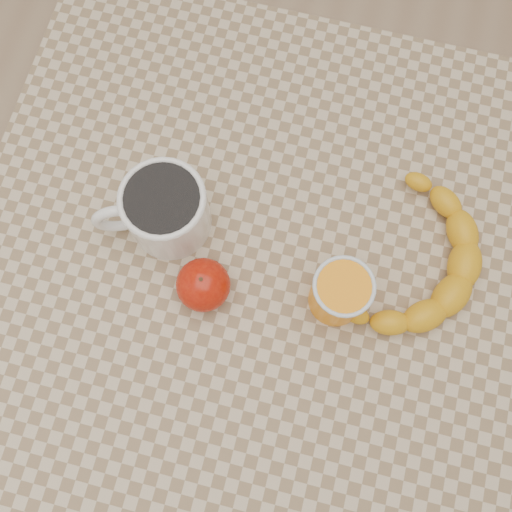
% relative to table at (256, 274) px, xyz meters
% --- Properties ---
extents(ground, '(3.00, 3.00, 0.00)m').
position_rel_table_xyz_m(ground, '(0.00, 0.00, -0.66)').
color(ground, tan).
rests_on(ground, ground).
extents(table, '(0.80, 0.80, 0.75)m').
position_rel_table_xyz_m(table, '(0.00, 0.00, 0.00)').
color(table, tan).
rests_on(table, ground).
extents(coffee_mug, '(0.17, 0.15, 0.09)m').
position_rel_table_xyz_m(coffee_mug, '(-0.13, 0.02, 0.14)').
color(coffee_mug, white).
rests_on(coffee_mug, table).
extents(orange_juice_glass, '(0.08, 0.08, 0.09)m').
position_rel_table_xyz_m(orange_juice_glass, '(0.12, -0.03, 0.13)').
color(orange_juice_glass, orange).
rests_on(orange_juice_glass, table).
extents(apple, '(0.09, 0.09, 0.07)m').
position_rel_table_xyz_m(apple, '(-0.06, -0.06, 0.12)').
color(apple, '#950D04').
rests_on(apple, table).
extents(banana, '(0.39, 0.42, 0.04)m').
position_rel_table_xyz_m(banana, '(0.21, 0.04, 0.11)').
color(banana, gold).
rests_on(banana, table).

